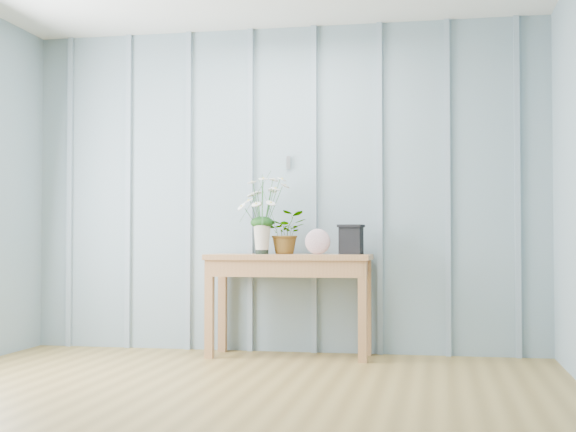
% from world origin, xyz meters
% --- Properties ---
extents(ground, '(4.50, 4.50, 0.00)m').
position_xyz_m(ground, '(0.00, 0.00, 0.00)').
color(ground, brown).
rests_on(ground, ground).
extents(room_shell, '(4.00, 4.50, 2.50)m').
position_xyz_m(room_shell, '(0.00, 0.92, 1.99)').
color(room_shell, '#849CA8').
rests_on(room_shell, ground).
extents(sideboard, '(1.20, 0.45, 0.75)m').
position_xyz_m(sideboard, '(0.10, 1.99, 0.64)').
color(sideboard, '#A66F43').
rests_on(sideboard, ground).
extents(daisy_vase, '(0.43, 0.33, 0.60)m').
position_xyz_m(daisy_vase, '(-0.10, 2.00, 1.13)').
color(daisy_vase, black).
rests_on(daisy_vase, sideboard).
extents(spider_plant, '(0.34, 0.31, 0.32)m').
position_xyz_m(spider_plant, '(0.06, 2.10, 0.91)').
color(spider_plant, '#103B12').
rests_on(spider_plant, sideboard).
extents(felt_disc_vessel, '(0.19, 0.06, 0.19)m').
position_xyz_m(felt_disc_vessel, '(0.32, 1.98, 0.84)').
color(felt_disc_vessel, '#8C546D').
rests_on(felt_disc_vessel, sideboard).
extents(carved_box, '(0.20, 0.16, 0.22)m').
position_xyz_m(carved_box, '(0.55, 2.04, 0.86)').
color(carved_box, black).
rests_on(carved_box, sideboard).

